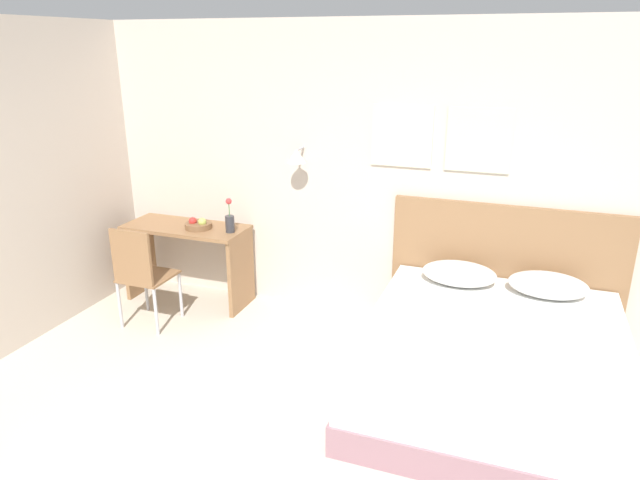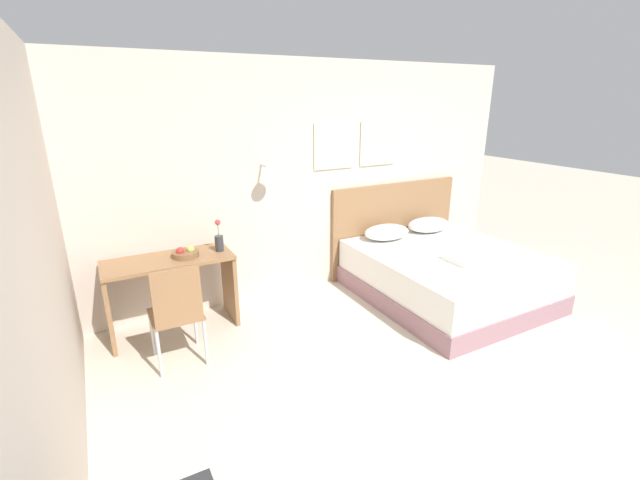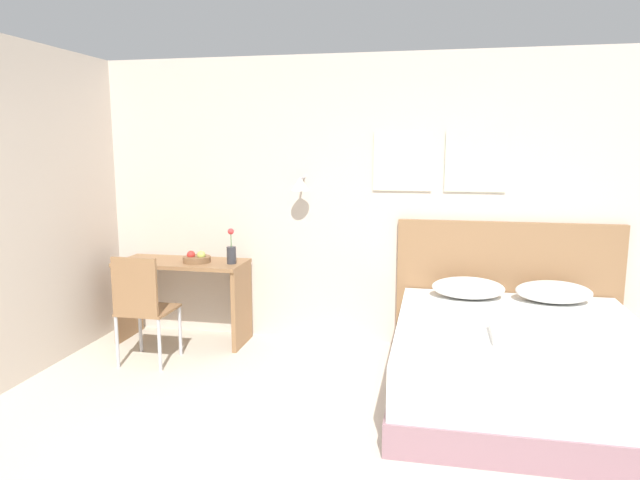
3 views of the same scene
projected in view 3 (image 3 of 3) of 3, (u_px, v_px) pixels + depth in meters
The scene contains 10 objects.
wall_back at pixel (364, 202), 5.24m from camera, with size 5.78×0.31×2.65m.
bed at pixel (520, 364), 4.11m from camera, with size 1.80×1.98×0.56m.
headboard at pixel (506, 288), 5.05m from camera, with size 1.92×0.06×1.18m.
pillow_left at pixel (468, 288), 4.83m from camera, with size 0.60×0.41×0.17m.
pillow_right at pixel (554, 292), 4.69m from camera, with size 0.60×0.41×0.17m.
folded_towel_near_foot at pixel (513, 335), 3.80m from camera, with size 0.28×0.36×0.06m.
desk at pixel (183, 286), 5.36m from camera, with size 1.20×0.51×0.78m.
desk_chair at pixel (142, 302), 4.74m from camera, with size 0.42×0.42×0.95m.
fruit_bowl at pixel (197, 258), 5.26m from camera, with size 0.25×0.25×0.11m.
flower_vase at pixel (231, 252), 5.19m from camera, with size 0.09×0.09×0.33m.
Camera 3 is at (0.66, -2.33, 1.84)m, focal length 32.00 mm.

